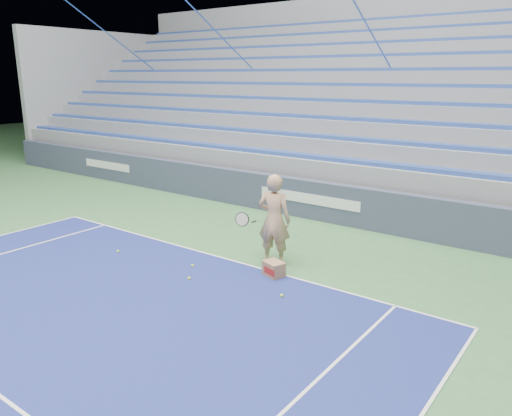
{
  "coord_description": "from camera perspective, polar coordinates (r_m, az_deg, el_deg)",
  "views": [
    {
      "loc": [
        6.96,
        3.93,
        3.97
      ],
      "look_at": [
        0.66,
        12.38,
        1.15
      ],
      "focal_mm": 35.0,
      "sensor_mm": 36.0,
      "label": 1
    }
  ],
  "objects": [
    {
      "name": "sponsor_barrier",
      "position": [
        14.25,
        6.3,
        0.99
      ],
      "size": [
        30.0,
        0.32,
        1.1
      ],
      "color": "#353D52",
      "rests_on": "ground"
    },
    {
      "name": "bleachers",
      "position": [
        19.06,
        15.34,
        9.59
      ],
      "size": [
        31.0,
        9.15,
        7.3
      ],
      "color": "gray",
      "rests_on": "ground"
    },
    {
      "name": "tennis_player",
      "position": [
        10.59,
        2.08,
        -1.36
      ],
      "size": [
        1.01,
        0.93,
        1.98
      ],
      "color": "tan",
      "rests_on": "ground"
    },
    {
      "name": "ball_box",
      "position": [
        10.21,
        2.04,
        -6.98
      ],
      "size": [
        0.49,
        0.44,
        0.31
      ],
      "color": "#976C49",
      "rests_on": "ground"
    },
    {
      "name": "tennis_ball_0",
      "position": [
        10.15,
        -7.65,
        -7.98
      ],
      "size": [
        0.07,
        0.07,
        0.07
      ],
      "primitive_type": "sphere",
      "color": "#B5EA2F",
      "rests_on": "ground"
    },
    {
      "name": "tennis_ball_1",
      "position": [
        10.79,
        -7.26,
        -6.55
      ],
      "size": [
        0.07,
        0.07,
        0.07
      ],
      "primitive_type": "sphere",
      "color": "#B5EA2F",
      "rests_on": "ground"
    },
    {
      "name": "tennis_ball_2",
      "position": [
        9.34,
        2.97,
        -9.97
      ],
      "size": [
        0.07,
        0.07,
        0.07
      ],
      "primitive_type": "sphere",
      "color": "#B5EA2F",
      "rests_on": "ground"
    },
    {
      "name": "tennis_ball_3",
      "position": [
        11.97,
        -15.51,
        -4.79
      ],
      "size": [
        0.07,
        0.07,
        0.07
      ],
      "primitive_type": "sphere",
      "color": "#B5EA2F",
      "rests_on": "ground"
    }
  ]
}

